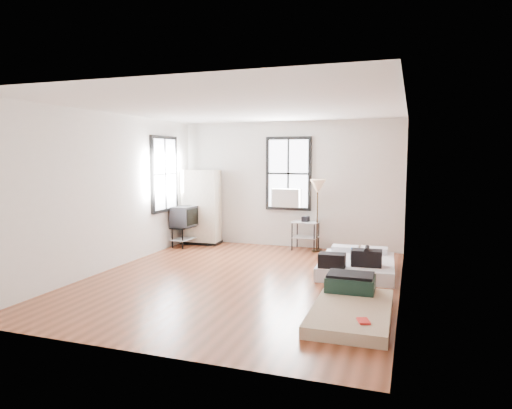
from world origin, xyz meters
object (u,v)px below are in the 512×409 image
at_px(mattress_bare, 351,304).
at_px(side_table, 306,227).
at_px(wardrobe, 201,207).
at_px(tv_stand, 184,218).
at_px(floor_lamp, 318,190).
at_px(mattress_main, 357,264).

xyz_separation_m(mattress_bare, side_table, (-1.47, 3.77, 0.39)).
distance_m(wardrobe, tv_stand, 0.55).
bearing_deg(floor_lamp, tv_stand, -171.14).
xyz_separation_m(mattress_bare, tv_stand, (-4.14, 3.24, 0.53)).
relative_size(mattress_bare, side_table, 2.48).
distance_m(mattress_bare, tv_stand, 5.28).
height_order(mattress_main, tv_stand, tv_stand).
bearing_deg(tv_stand, mattress_bare, -32.48).
relative_size(wardrobe, floor_lamp, 1.11).
height_order(mattress_bare, side_table, side_table).
bearing_deg(tv_stand, mattress_main, -10.15).
bearing_deg(side_table, mattress_main, -51.91).
bearing_deg(mattress_main, mattress_bare, -87.90).
bearing_deg(mattress_bare, floor_lamp, 107.23).
xyz_separation_m(mattress_bare, wardrobe, (-3.93, 3.70, 0.74)).
bearing_deg(floor_lamp, side_table, 165.38).
bearing_deg(mattress_bare, tv_stand, 141.22).
bearing_deg(wardrobe, mattress_bare, -46.44).
xyz_separation_m(wardrobe, floor_lamp, (2.73, 0.00, 0.46)).
distance_m(mattress_bare, side_table, 4.06).
bearing_deg(mattress_bare, mattress_main, 94.09).
distance_m(wardrobe, side_table, 2.48).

